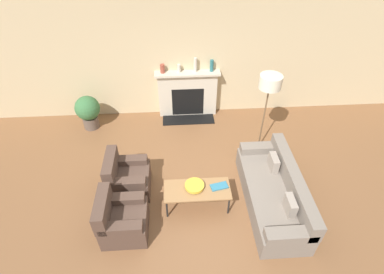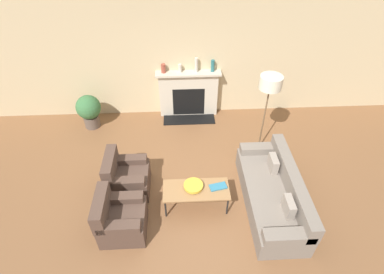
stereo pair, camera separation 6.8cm
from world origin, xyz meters
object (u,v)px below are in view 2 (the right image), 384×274
at_px(coffee_table, 196,191).
at_px(mantel_vase_left, 163,68).
at_px(mantel_vase_center_left, 180,68).
at_px(armchair_near, 120,219).
at_px(floor_lamp, 269,90).
at_px(mantel_vase_center_right, 196,65).
at_px(mantel_vase_right, 213,66).
at_px(potted_plant, 89,110).
at_px(book, 218,187).
at_px(armchair_far, 126,177).
at_px(bowl, 193,186).
at_px(fireplace, 188,94).
at_px(couch, 274,193).

bearing_deg(coffee_table, mantel_vase_left, 101.38).
height_order(mantel_vase_left, mantel_vase_center_left, mantel_vase_left).
distance_m(armchair_near, coffee_table, 1.34).
bearing_deg(floor_lamp, armchair_near, -145.53).
relative_size(mantel_vase_center_right, mantel_vase_right, 1.23).
bearing_deg(mantel_vase_center_left, potted_plant, -169.19).
relative_size(mantel_vase_center_left, mantel_vase_right, 0.71).
bearing_deg(book, coffee_table, 172.60).
bearing_deg(mantel_vase_center_right, armchair_far, -121.01).
bearing_deg(book, floor_lamp, 40.25).
bearing_deg(mantel_vase_center_left, mantel_vase_right, 0.00).
bearing_deg(mantel_vase_center_right, book, -85.67).
relative_size(coffee_table, mantel_vase_right, 4.17).
distance_m(bowl, mantel_vase_left, 2.94).
bearing_deg(fireplace, mantel_vase_left, 178.54).
relative_size(mantel_vase_left, mantel_vase_center_right, 0.60).
xyz_separation_m(armchair_far, book, (1.64, -0.42, 0.14)).
bearing_deg(armchair_far, floor_lamp, -70.29).
distance_m(armchair_near, floor_lamp, 3.50).
bearing_deg(coffee_table, book, 4.89).
xyz_separation_m(book, mantel_vase_left, (-0.95, 2.80, 0.81)).
height_order(couch, mantel_vase_center_left, mantel_vase_center_left).
height_order(fireplace, coffee_table, fireplace).
relative_size(armchair_far, mantel_vase_right, 2.97).
distance_m(armchair_far, potted_plant, 2.25).
bearing_deg(potted_plant, armchair_near, -69.82).
distance_m(couch, mantel_vase_left, 3.60).
height_order(couch, coffee_table, couch).
height_order(fireplace, couch, fireplace).
height_order(book, mantel_vase_left, mantel_vase_left).
bearing_deg(potted_plant, armchair_far, -61.94).
distance_m(armchair_near, potted_plant, 3.06).
relative_size(fireplace, mantel_vase_left, 7.47).
height_order(book, mantel_vase_center_left, mantel_vase_center_left).
relative_size(armchair_near, mantel_vase_left, 4.03).
bearing_deg(fireplace, armchair_far, -117.85).
height_order(bowl, mantel_vase_center_right, mantel_vase_center_right).
relative_size(fireplace, potted_plant, 1.84).
relative_size(couch, mantel_vase_left, 10.52).
xyz_separation_m(couch, book, (-0.98, 0.07, 0.16)).
bearing_deg(potted_plant, mantel_vase_center_left, 10.81).
xyz_separation_m(fireplace, mantel_vase_center_right, (0.18, 0.01, 0.76)).
height_order(armchair_far, mantel_vase_left, mantel_vase_left).
bearing_deg(couch, book, -93.97).
bearing_deg(fireplace, floor_lamp, -43.67).
xyz_separation_m(armchair_far, mantel_vase_center_right, (1.43, 2.38, 1.02)).
xyz_separation_m(couch, mantel_vase_left, (-1.93, 2.87, 0.97)).
relative_size(couch, mantel_vase_center_left, 10.89).
bearing_deg(mantel_vase_right, armchair_near, -118.86).
height_order(coffee_table, bowl, bowl).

